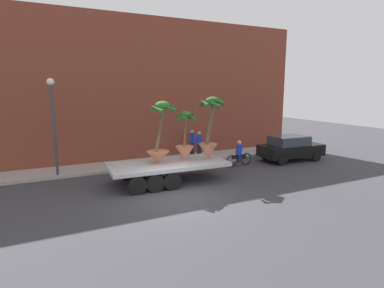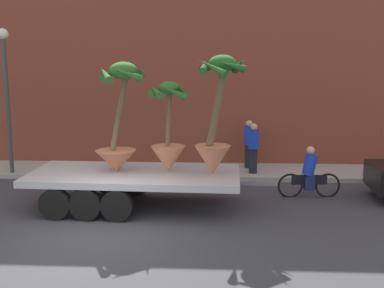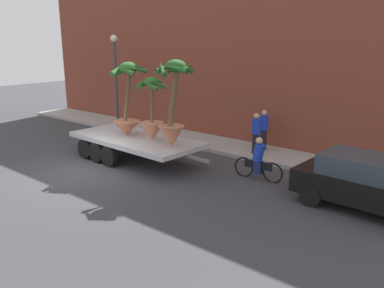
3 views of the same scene
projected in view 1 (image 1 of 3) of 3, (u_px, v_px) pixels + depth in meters
The scene contains 12 objects.
ground_plane at pixel (177, 197), 12.80m from camera, with size 60.00×60.00×0.00m, color #38383D.
sidewalk at pixel (137, 164), 18.19m from camera, with size 24.00×2.20×0.15m, color #A39E99.
building_facade at pixel (127, 90), 18.94m from camera, with size 24.00×1.20×8.80m, color brown.
flatbed_trailer at pixel (163, 167), 14.67m from camera, with size 6.67×2.69×0.98m.
potted_palm_rear at pixel (160, 138), 14.35m from camera, with size 1.41×1.33×2.94m.
potted_palm_middle at pixel (185, 142), 15.00m from camera, with size 1.14×1.11×2.44m.
potted_palm_front at pixel (210, 132), 15.28m from camera, with size 1.44×1.48×3.11m.
cyclist at pixel (239, 155), 17.95m from camera, with size 1.84×0.37×1.54m.
parked_car at pixel (290, 148), 19.24m from camera, with size 4.11×2.00×1.58m.
pedestrian_near_gate at pixel (199, 144), 19.28m from camera, with size 0.36×0.36×1.71m.
pedestrian_far_left at pixel (192, 142), 19.97m from camera, with size 0.36×0.36×1.71m.
street_lamp at pixel (53, 114), 15.07m from camera, with size 0.36×0.36×4.83m.
Camera 1 is at (-4.72, -11.27, 4.46)m, focal length 28.71 mm.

